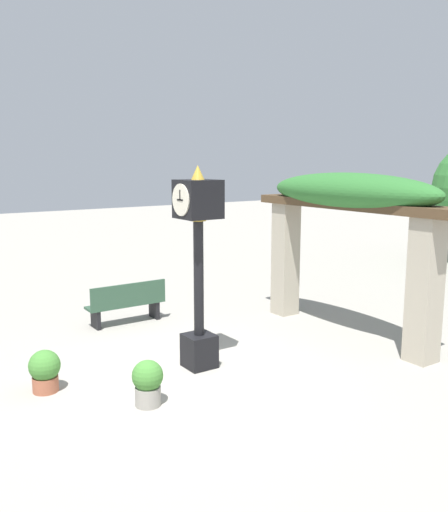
{
  "coord_description": "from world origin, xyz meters",
  "views": [
    {
      "loc": [
        7.22,
        -4.25,
        3.4
      ],
      "look_at": [
        -0.13,
        0.76,
        1.84
      ],
      "focal_mm": 38.0,
      "sensor_mm": 36.0,
      "label": 1
    }
  ],
  "objects_px": {
    "pedestal_clock": "(198,254)",
    "park_bench": "(127,303)",
    "potted_plant_near_right": "(148,382)",
    "potted_plant_near_left": "(45,370)"
  },
  "relations": [
    {
      "from": "potted_plant_near_left",
      "to": "potted_plant_near_right",
      "type": "xyz_separation_m",
      "value": [
        1.29,
        1.06,
        0.02
      ]
    },
    {
      "from": "park_bench",
      "to": "potted_plant_near_right",
      "type": "bearing_deg",
      "value": 69.85
    },
    {
      "from": "pedestal_clock",
      "to": "potted_plant_near_left",
      "type": "xyz_separation_m",
      "value": [
        -0.46,
        -2.42,
        -1.58
      ]
    },
    {
      "from": "potted_plant_near_left",
      "to": "park_bench",
      "type": "xyz_separation_m",
      "value": [
        -2.47,
        2.44,
        0.11
      ]
    },
    {
      "from": "potted_plant_near_left",
      "to": "park_bench",
      "type": "distance_m",
      "value": 3.47
    },
    {
      "from": "potted_plant_near_right",
      "to": "park_bench",
      "type": "distance_m",
      "value": 4.01
    },
    {
      "from": "potted_plant_near_right",
      "to": "potted_plant_near_left",
      "type": "bearing_deg",
      "value": -140.64
    },
    {
      "from": "pedestal_clock",
      "to": "park_bench",
      "type": "bearing_deg",
      "value": 179.62
    },
    {
      "from": "pedestal_clock",
      "to": "potted_plant_near_right",
      "type": "bearing_deg",
      "value": -58.64
    },
    {
      "from": "pedestal_clock",
      "to": "potted_plant_near_left",
      "type": "distance_m",
      "value": 2.92
    }
  ]
}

